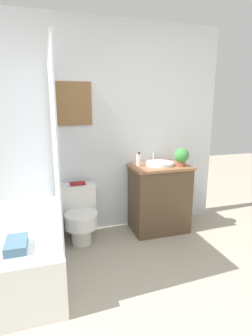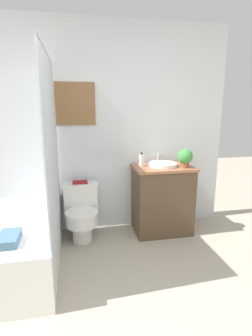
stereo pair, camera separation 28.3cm
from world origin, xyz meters
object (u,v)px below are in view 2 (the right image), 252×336
at_px(toilet, 81,212).
at_px(sink, 163,164).
at_px(potted_plant, 185,157).
at_px(book_on_tank, 80,182).
at_px(soap_bottle, 142,160).

distance_m(toilet, sink, 1.11).
height_order(toilet, potted_plant, potted_plant).
bearing_deg(toilet, sink, 1.20).
height_order(sink, book_on_tank, sink).
bearing_deg(potted_plant, sink, 151.61).
bearing_deg(soap_bottle, sink, -10.16).
xyz_separation_m(sink, soap_bottle, (-0.25, 0.05, 0.05)).
xyz_separation_m(toilet, potted_plant, (1.21, -0.10, 0.62)).
distance_m(soap_bottle, potted_plant, 0.51).
xyz_separation_m(toilet, sink, (0.98, 0.02, 0.52)).
bearing_deg(sink, toilet, -178.80).
height_order(sink, potted_plant, potted_plant).
xyz_separation_m(toilet, book_on_tank, (0.00, 0.12, 0.32)).
height_order(toilet, soap_bottle, soap_bottle).
bearing_deg(potted_plant, toilet, 175.20).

